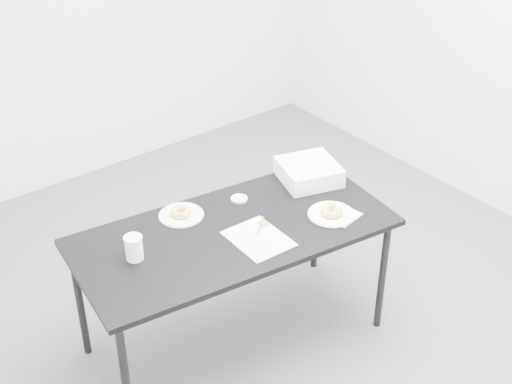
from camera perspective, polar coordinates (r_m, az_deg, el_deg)
floor at (r=3.79m, az=-0.71°, el=-11.02°), size 4.00×4.00×0.00m
table at (r=3.35m, az=-1.80°, el=-3.75°), size 1.57×0.88×0.68m
scorecard at (r=3.26m, az=0.20°, el=-3.74°), size 0.24×0.30×0.00m
logo_patch at (r=3.36m, az=0.58°, el=-2.53°), size 0.05×0.05×0.00m
pen at (r=3.34m, az=0.38°, el=-2.66°), size 0.11×0.10×0.01m
napkin at (r=3.44m, az=6.77°, el=-1.82°), size 0.19×0.19×0.00m
plate_near at (r=3.43m, az=6.04°, el=-1.79°), size 0.23×0.23×0.01m
donut_near at (r=3.42m, az=6.06°, el=-1.50°), size 0.11×0.11×0.04m
plate_far at (r=3.43m, az=-6.00°, el=-1.85°), size 0.22×0.22×0.01m
donut_far at (r=3.42m, az=-6.02°, el=-1.57°), size 0.12×0.12×0.03m
coffee_cup at (r=3.15m, az=-9.74°, el=-4.42°), size 0.08×0.08×0.12m
cup_lid at (r=3.53m, az=-1.35°, el=-0.55°), size 0.08×0.08×0.01m
bakery_box at (r=3.69m, az=4.24°, el=1.63°), size 0.35×0.35×0.09m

